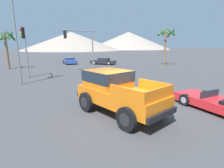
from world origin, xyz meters
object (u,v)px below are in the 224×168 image
object	(u,v)px
palm_tree_tall	(6,39)
palm_tree_short	(167,37)
traffic_light_main	(81,42)
red_convertible_car	(218,103)
street_lamp_post	(15,29)
parked_car_blue	(69,60)
orange_pickup_truck	(116,90)
traffic_light_crosswalk	(24,43)
parked_car_dark	(103,61)

from	to	relation	value
palm_tree_tall	palm_tree_short	xyz separation A→B (m)	(23.32, -5.04, 0.58)
traffic_light_main	palm_tree_short	distance (m)	14.57
red_convertible_car	street_lamp_post	size ratio (longest dim) A/B	0.57
traffic_light_main	parked_car_blue	bearing A→B (deg)	-91.94
orange_pickup_truck	traffic_light_crosswalk	world-z (taller)	traffic_light_crosswalk
parked_car_dark	traffic_light_crosswalk	xyz separation A→B (m)	(-11.78, -9.99, 2.97)
parked_car_blue	traffic_light_crosswalk	size ratio (longest dim) A/B	0.85
orange_pickup_truck	palm_tree_short	world-z (taller)	palm_tree_short
traffic_light_main	palm_tree_short	xyz separation A→B (m)	(14.49, 1.15, 0.93)
red_convertible_car	palm_tree_tall	xyz separation A→B (m)	(-11.86, 22.63, 3.68)
red_convertible_car	parked_car_blue	distance (m)	26.78
street_lamp_post	palm_tree_tall	bearing A→B (deg)	100.44
parked_car_dark	street_lamp_post	distance (m)	17.71
palm_tree_tall	red_convertible_car	bearing A→B (deg)	-62.34
orange_pickup_truck	palm_tree_short	bearing A→B (deg)	25.74
parked_car_blue	palm_tree_short	size ratio (longest dim) A/B	0.70
street_lamp_post	palm_tree_short	distance (m)	22.18
red_convertible_car	traffic_light_crosswalk	xyz separation A→B (m)	(-9.22, 13.12, 3.15)
orange_pickup_truck	traffic_light_main	bearing A→B (deg)	64.64
traffic_light_main	palm_tree_tall	distance (m)	10.79
orange_pickup_truck	street_lamp_post	xyz separation A→B (m)	(-4.78, 9.02, 3.41)
parked_car_blue	orange_pickup_truck	bearing A→B (deg)	83.46
orange_pickup_truck	palm_tree_tall	xyz separation A→B (m)	(-6.93, 20.66, 2.90)
orange_pickup_truck	street_lamp_post	size ratio (longest dim) A/B	0.69
orange_pickup_truck	palm_tree_short	size ratio (longest dim) A/B	0.85
traffic_light_main	palm_tree_short	size ratio (longest dim) A/B	0.87
red_convertible_car	traffic_light_main	size ratio (longest dim) A/B	0.82
palm_tree_tall	palm_tree_short	size ratio (longest dim) A/B	0.88
red_convertible_car	traffic_light_main	world-z (taller)	traffic_light_main
red_convertible_car	traffic_light_main	xyz separation A→B (m)	(-3.03, 16.43, 3.34)
street_lamp_post	traffic_light_crosswalk	bearing A→B (deg)	76.90
parked_car_blue	traffic_light_crosswalk	bearing A→B (deg)	62.88
parked_car_blue	street_lamp_post	bearing A→B (deg)	64.49
parked_car_blue	street_lamp_post	world-z (taller)	street_lamp_post
traffic_light_main	parked_car_dark	bearing A→B (deg)	-129.97
parked_car_blue	traffic_light_main	xyz separation A→B (m)	(-0.35, -10.21, 3.16)
palm_tree_tall	traffic_light_crosswalk	bearing A→B (deg)	-74.47
traffic_light_crosswalk	palm_tree_short	distance (m)	21.19
red_convertible_car	parked_car_blue	xyz separation A→B (m)	(-2.68, 26.65, 0.18)
orange_pickup_truck	parked_car_blue	distance (m)	24.79
red_convertible_car	parked_car_dark	size ratio (longest dim) A/B	1.02
red_convertible_car	palm_tree_short	bearing A→B (deg)	53.24
parked_car_blue	parked_car_dark	size ratio (longest dim) A/B	1.00
traffic_light_main	street_lamp_post	xyz separation A→B (m)	(-6.69, -5.45, 0.86)
traffic_light_main	red_convertible_car	bearing A→B (deg)	100.44
street_lamp_post	palm_tree_tall	world-z (taller)	street_lamp_post
parked_car_dark	traffic_light_main	xyz separation A→B (m)	(-5.59, -6.67, 3.16)
parked_car_blue	traffic_light_crosswalk	distance (m)	15.31
orange_pickup_truck	traffic_light_main	xyz separation A→B (m)	(1.90, 14.46, 2.55)
orange_pickup_truck	parked_car_blue	bearing A→B (deg)	66.93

